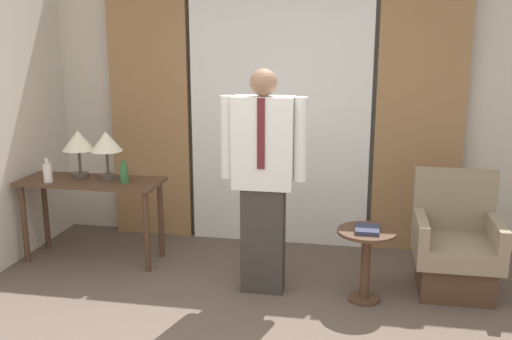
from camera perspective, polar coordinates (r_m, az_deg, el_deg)
The scene contains 13 objects.
wall_back at distance 5.49m, azimuth 2.54°, elevation 6.75°, with size 10.00×0.06×2.70m.
curtain_sheer_center at distance 5.37m, azimuth 2.34°, elevation 5.95°, with size 1.69×0.06×2.58m.
curtain_drape_left at distance 5.69m, azimuth -10.57°, elevation 6.16°, with size 0.78×0.06×2.58m.
curtain_drape_right at distance 5.34m, azimuth 16.09°, elevation 5.40°, with size 0.78×0.06×2.58m.
desk at distance 5.24m, azimuth -16.12°, elevation -2.24°, with size 1.26×0.47×0.74m.
table_lamp_left at distance 5.27m, azimuth -17.35°, elevation 2.65°, with size 0.28×0.28×0.42m.
table_lamp_right at distance 5.16m, azimuth -14.75°, elevation 2.59°, with size 0.28×0.28×0.42m.
bottle_near_edge at distance 5.02m, azimuth -13.06°, elevation -0.33°, with size 0.08×0.08×0.20m.
bottle_by_lamp at distance 5.23m, azimuth -20.11°, elevation -0.23°, with size 0.08×0.08×0.21m.
person at distance 4.33m, azimuth 0.73°, elevation -0.44°, with size 0.66×0.22×1.74m.
armchair at distance 4.78m, azimuth 19.28°, elevation -7.53°, with size 0.64×0.62×0.94m.
side_table at distance 4.41m, azimuth 10.94°, elevation -8.16°, with size 0.44×0.44×0.56m.
book at distance 4.32m, azimuth 11.05°, elevation -5.85°, with size 0.17×0.21×0.03m.
Camera 1 is at (0.75, -2.74, 1.98)m, focal length 40.00 mm.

